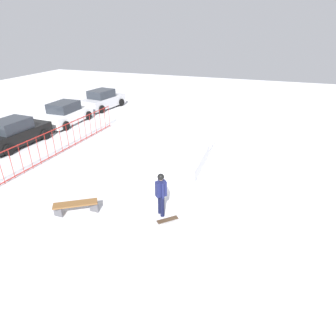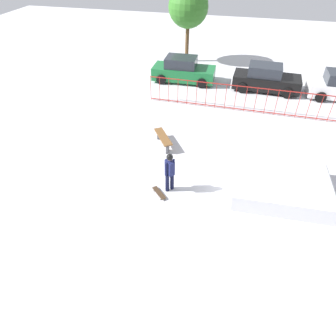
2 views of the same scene
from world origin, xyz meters
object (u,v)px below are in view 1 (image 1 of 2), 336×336
(skater, at_px, (161,191))
(parked_car_white, at_px, (66,114))
(parked_car_black, at_px, (15,133))
(parked_car_silver, at_px, (103,100))
(skateboard, at_px, (168,220))
(park_bench, at_px, (76,206))
(skate_ramp, at_px, (180,157))

(skater, height_order, parked_car_white, skater)
(parked_car_black, bearing_deg, parked_car_silver, 1.03)
(skater, relative_size, parked_car_silver, 0.40)
(skateboard, height_order, park_bench, park_bench)
(parked_car_white, distance_m, parked_car_silver, 4.75)
(parked_car_silver, bearing_deg, skateboard, -133.15)
(park_bench, relative_size, parked_car_black, 0.37)
(park_bench, distance_m, parked_car_silver, 15.82)
(skater, bearing_deg, parked_car_white, 95.30)
(parked_car_silver, bearing_deg, parked_car_black, -173.86)
(park_bench, height_order, parked_car_black, parked_car_black)
(skateboard, height_order, parked_car_black, parked_car_black)
(skate_ramp, xyz_separation_m, skateboard, (-5.00, -1.13, -0.24))
(skater, xyz_separation_m, parked_car_black, (3.69, 10.65, -0.28))
(skate_ramp, bearing_deg, parked_car_white, 68.29)
(skater, bearing_deg, parked_car_silver, 81.96)
(parked_car_white, bearing_deg, skater, -128.34)
(skate_ramp, distance_m, parked_car_silver, 12.70)
(parked_car_black, distance_m, parked_car_silver, 9.28)
(park_bench, xyz_separation_m, parked_car_white, (9.26, 7.49, 0.37))
(parked_car_white, bearing_deg, skate_ramp, -110.34)
(skate_ramp, distance_m, skateboard, 5.13)
(skate_ramp, height_order, skateboard, skate_ramp)
(skateboard, relative_size, parked_car_silver, 0.17)
(skate_ramp, xyz_separation_m, parked_car_white, (3.55, 9.74, 0.41))
(parked_car_black, height_order, parked_car_silver, same)
(parked_car_black, xyz_separation_m, parked_car_white, (4.52, -0.15, 0.00))
(skateboard, bearing_deg, parked_car_black, 115.72)
(skateboard, xyz_separation_m, parked_car_black, (4.02, 11.02, 0.65))
(parked_car_black, bearing_deg, park_bench, -119.00)
(skate_ramp, relative_size, skater, 3.17)
(parked_car_black, distance_m, parked_car_white, 4.53)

